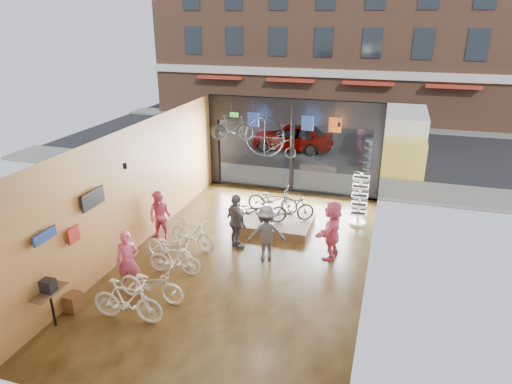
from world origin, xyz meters
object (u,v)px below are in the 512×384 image
at_px(sunglasses_rack, 360,200).
at_px(hung_bike, 232,128).
at_px(floor_bike_2, 151,284).
at_px(street_car, 292,137).
at_px(customer_2, 236,222).
at_px(display_bike_right, 273,200).
at_px(floor_bike_3, 175,259).
at_px(customer_5, 332,229).
at_px(box_truck, 403,140).
at_px(customer_3, 266,233).
at_px(display_bike_left, 251,211).
at_px(customer_1, 160,216).
at_px(floor_bike_4, 170,248).
at_px(floor_bike_5, 192,234).
at_px(floor_bike_1, 127,301).
at_px(display_bike_mid, 292,209).
at_px(penny_farthing, 273,139).
at_px(display_platform, 276,224).
at_px(customer_0, 128,261).

distance_m(sunglasses_rack, hung_bike, 5.30).
xyz_separation_m(floor_bike_2, sunglasses_rack, (4.59, 6.12, 0.46)).
bearing_deg(hung_bike, sunglasses_rack, -113.03).
relative_size(street_car, customer_2, 2.41).
bearing_deg(customer_2, display_bike_right, -61.16).
distance_m(floor_bike_3, customer_5, 4.64).
bearing_deg(display_bike_right, box_truck, -28.44).
bearing_deg(customer_2, box_truck, -73.49).
xyz_separation_m(street_car, customer_3, (1.89, -11.84, 0.14)).
xyz_separation_m(floor_bike_2, customer_2, (1.14, 3.27, 0.42)).
relative_size(display_bike_left, customer_3, 0.91).
relative_size(customer_1, customer_5, 0.92).
distance_m(box_truck, customer_1, 12.87).
height_order(floor_bike_4, customer_3, customer_3).
distance_m(floor_bike_5, hung_bike, 4.70).
xyz_separation_m(floor_bike_5, customer_5, (4.18, 0.75, 0.41)).
bearing_deg(customer_5, customer_1, -75.10).
height_order(box_truck, customer_3, box_truck).
height_order(box_truck, floor_bike_1, box_truck).
relative_size(display_bike_mid, hung_bike, 0.98).
distance_m(customer_5, penny_farthing, 4.93).
bearing_deg(display_bike_left, hung_bike, 33.47).
bearing_deg(customer_5, customer_2, -74.09).
relative_size(floor_bike_4, display_platform, 0.75).
xyz_separation_m(box_truck, display_bike_right, (-4.29, -8.04, -0.44)).
bearing_deg(customer_1, customer_3, -0.58).
xyz_separation_m(box_truck, customer_3, (-3.74, -10.84, -0.35)).
distance_m(display_bike_left, display_bike_right, 1.16).
relative_size(floor_bike_3, floor_bike_5, 0.92).
bearing_deg(penny_farthing, floor_bike_5, -106.80).
height_order(display_bike_mid, sunglasses_rack, sunglasses_rack).
xyz_separation_m(display_bike_mid, sunglasses_rack, (2.11, 1.07, 0.17)).
bearing_deg(customer_0, floor_bike_3, 29.03).
height_order(floor_bike_1, sunglasses_rack, sunglasses_rack).
height_order(display_bike_right, sunglasses_rack, sunglasses_rack).
relative_size(floor_bike_5, display_bike_left, 1.05).
height_order(display_bike_right, customer_3, customer_3).
xyz_separation_m(display_platform, penny_farthing, (-0.76, 2.28, 2.35)).
xyz_separation_m(box_truck, customer_2, (-4.81, -10.40, -0.32)).
relative_size(floor_bike_1, hung_bike, 1.13).
relative_size(floor_bike_2, penny_farthing, 0.94).
bearing_deg(floor_bike_3, floor_bike_5, 1.61).
relative_size(floor_bike_1, customer_5, 0.99).
relative_size(street_car, customer_0, 2.60).
height_order(box_truck, sunglasses_rack, box_truck).
xyz_separation_m(street_car, floor_bike_3, (-0.33, -13.34, -0.27)).
relative_size(floor_bike_1, customer_0, 1.08).
distance_m(customer_3, penny_farthing, 4.87).
bearing_deg(customer_1, customer_5, 8.90).
height_order(display_platform, customer_0, customer_0).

